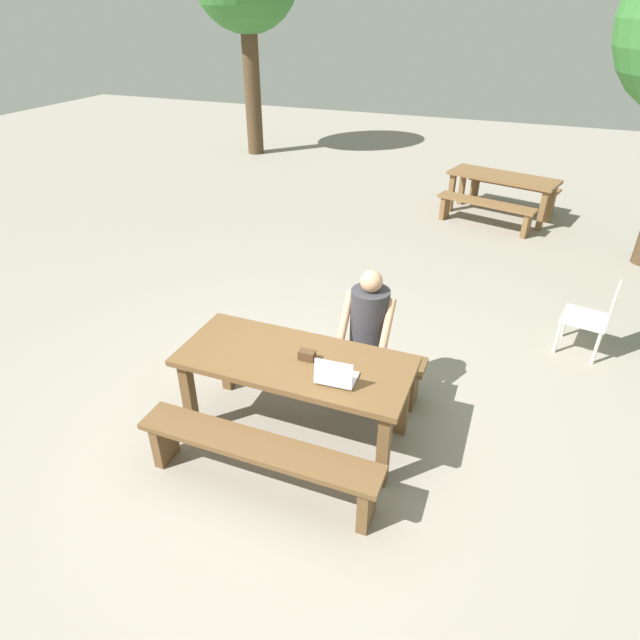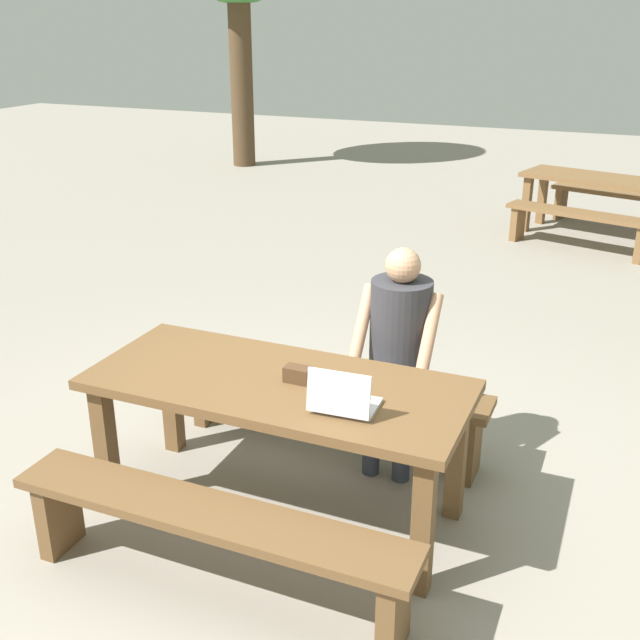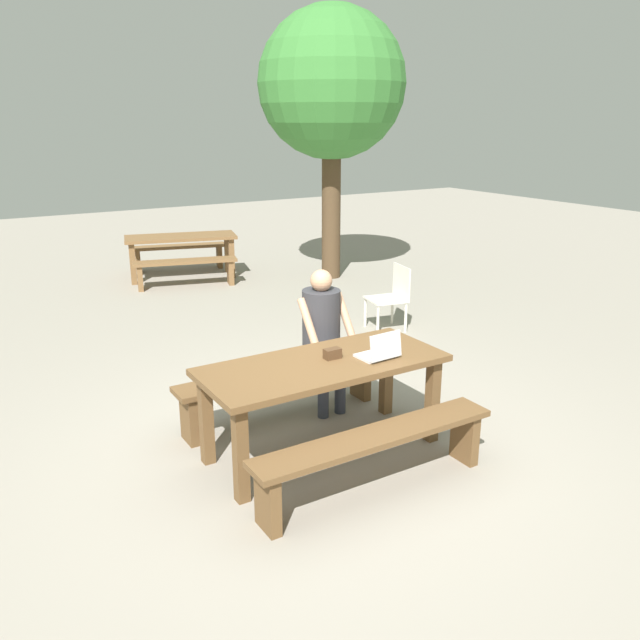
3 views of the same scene
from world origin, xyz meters
TOP-DOWN VIEW (x-y plane):
  - ground_plane at (0.00, 0.00)m, footprint 30.00×30.00m
  - picnic_table_front at (0.00, 0.00)m, footprint 1.91×0.82m
  - bench_near at (0.00, -0.70)m, footprint 1.91×0.30m
  - bench_far at (0.00, 0.70)m, footprint 1.91×0.30m
  - laptop at (0.42, -0.17)m, footprint 0.31×0.26m
  - small_pouch at (0.10, 0.03)m, footprint 0.13×0.08m
  - person_seated at (0.41, 0.67)m, footprint 0.45×0.43m
  - picnic_table_mid at (1.10, 6.23)m, footprint 1.89×1.11m
  - bench_mid_south at (0.93, 5.61)m, footprint 1.62×0.71m
  - bench_mid_north at (1.27, 6.86)m, footprint 1.62×0.71m

SIDE VIEW (x-z plane):
  - ground_plane at x=0.00m, z-range 0.00..0.00m
  - bench_mid_south at x=0.93m, z-range 0.11..0.54m
  - bench_mid_north at x=1.27m, z-range 0.11..0.54m
  - bench_near at x=0.00m, z-range 0.12..0.58m
  - bench_far at x=0.00m, z-range 0.12..0.58m
  - picnic_table_mid at x=1.10m, z-range 0.24..0.95m
  - picnic_table_front at x=0.00m, z-range 0.27..1.03m
  - person_seated at x=0.41m, z-range 0.12..1.42m
  - small_pouch at x=0.10m, z-range 0.76..0.84m
  - laptop at x=0.42m, z-range 0.71..0.93m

